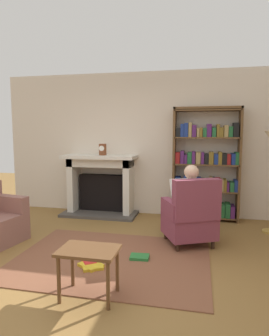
% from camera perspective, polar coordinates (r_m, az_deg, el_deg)
% --- Properties ---
extents(ground, '(14.00, 14.00, 0.00)m').
position_cam_1_polar(ground, '(3.67, -5.83, -18.80)').
color(ground, olive).
extents(back_wall, '(5.60, 0.10, 2.70)m').
position_cam_1_polar(back_wall, '(5.79, 1.88, 4.57)').
color(back_wall, beige).
rests_on(back_wall, ground).
extents(area_rug, '(2.40, 1.80, 0.01)m').
position_cam_1_polar(area_rug, '(3.93, -4.41, -16.89)').
color(area_rug, brown).
rests_on(area_rug, ground).
extents(fireplace, '(1.42, 0.64, 1.15)m').
position_cam_1_polar(fireplace, '(5.82, -6.36, -2.85)').
color(fireplace, '#4C4742').
rests_on(fireplace, ground).
extents(mantel_clock, '(0.14, 0.14, 0.21)m').
position_cam_1_polar(mantel_clock, '(5.63, -6.08, 3.52)').
color(mantel_clock, brown).
rests_on(mantel_clock, fireplace).
extents(bookshelf, '(1.17, 0.32, 2.02)m').
position_cam_1_polar(bookshelf, '(5.51, 13.42, 0.28)').
color(bookshelf, brown).
rests_on(bookshelf, ground).
extents(armchair_reading, '(0.84, 0.83, 0.97)m').
position_cam_1_polar(armchair_reading, '(4.28, 10.67, -8.99)').
color(armchair_reading, '#331E14').
rests_on(armchair_reading, ground).
extents(seated_reader, '(0.51, 0.60, 1.14)m').
position_cam_1_polar(seated_reader, '(4.34, 10.10, -6.09)').
color(seated_reader, white).
rests_on(seated_reader, ground).
extents(side_table, '(0.56, 0.39, 0.49)m').
position_cam_1_polar(side_table, '(3.00, -8.70, -16.38)').
color(side_table, brown).
rests_on(side_table, ground).
extents(scattered_books, '(0.80, 0.61, 0.04)m').
position_cam_1_polar(scattered_books, '(3.78, -5.77, -17.49)').
color(scattered_books, gold).
rests_on(scattered_books, area_rug).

